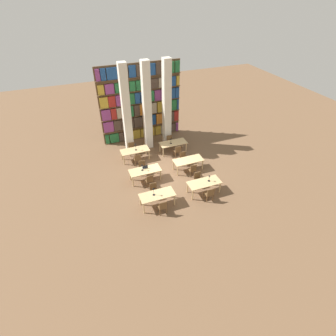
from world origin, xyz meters
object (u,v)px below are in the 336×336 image
object	(u,v)px
chair_4	(149,180)
reading_table_4	(135,151)
reading_table_0	(157,196)
laptop	(145,167)
pillar_left	(126,110)
chair_8	(137,159)
chair_7	(183,158)
chair_9	(132,148)
chair_1	(154,190)
desk_lamp_4	(171,140)
desk_lamp_1	(209,177)
chair_10	(177,151)
pillar_right	(167,104)
reading_table_1	(204,183)
desk_lamp_3	(136,146)
chair_2	(209,194)
desk_lamp_2	(142,166)
chair_3	(198,179)
chair_0	(162,207)
pillar_center	(147,107)
desk_lamp_0	(154,190)
reading_table_3	(188,161)
reading_table_2	(145,171)
chair_6	(193,170)
reading_table_5	(173,144)
chair_5	(143,167)

from	to	relation	value
chair_4	reading_table_4	world-z (taller)	chair_4
reading_table_0	laptop	bearing A→B (deg)	87.69
pillar_left	chair_8	distance (m)	3.21
chair_7	chair_9	distance (m)	3.66
chair_1	desk_lamp_4	world-z (taller)	desk_lamp_4
laptop	reading_table_4	size ratio (longest dim) A/B	0.17
desk_lamp_1	chair_10	distance (m)	3.96
pillar_right	reading_table_1	world-z (taller)	pillar_right
chair_4	desk_lamp_3	bearing A→B (deg)	88.83
chair_2	chair_7	size ratio (longest dim) A/B	1.00
desk_lamp_2	chair_10	xyz separation A→B (m)	(2.93, 1.61, -0.55)
desk_lamp_3	chair_3	bearing A→B (deg)	-56.46
pillar_right	reading_table_4	world-z (taller)	pillar_right
pillar_left	chair_3	size ratio (longest dim) A/B	6.87
chair_2	chair_8	distance (m)	5.39
reading_table_1	chair_7	size ratio (longest dim) A/B	2.14
pillar_left	chair_7	bearing A→B (deg)	-45.80
chair_0	desk_lamp_4	xyz separation A→B (m)	(2.56, 5.29, 0.53)
desk_lamp_3	chair_0	bearing A→B (deg)	-91.09
desk_lamp_1	desk_lamp_3	world-z (taller)	desk_lamp_3
pillar_center	desk_lamp_0	world-z (taller)	pillar_center
chair_8	desk_lamp_4	bearing A→B (deg)	13.72
reading_table_3	chair_8	size ratio (longest dim) A/B	2.14
reading_table_0	reading_table_2	world-z (taller)	same
reading_table_3	laptop	bearing A→B (deg)	176.37
pillar_right	reading_table_0	bearing A→B (deg)	-115.35
chair_7	chair_10	size ratio (longest dim) A/B	1.00
desk_lamp_1	reading_table_4	distance (m)	5.54
chair_1	chair_2	distance (m)	3.04
reading_table_3	chair_10	distance (m)	1.61
chair_0	reading_table_2	world-z (taller)	chair_0
reading_table_0	desk_lamp_4	xyz separation A→B (m)	(2.59, 4.60, 0.35)
pillar_center	desk_lamp_0	bearing A→B (deg)	-105.02
reading_table_0	chair_6	distance (m)	3.30
reading_table_1	chair_8	size ratio (longest dim) A/B	2.14
chair_3	desk_lamp_1	size ratio (longest dim) A/B	2.16
chair_1	chair_6	xyz separation A→B (m)	(2.81, 0.95, 0.00)
reading_table_5	reading_table_2	bearing A→B (deg)	-139.64
pillar_left	desk_lamp_4	world-z (taller)	pillar_left
chair_4	desk_lamp_0	bearing A→B (deg)	-98.92
pillar_left	desk_lamp_3	distance (m)	2.33
chair_7	pillar_right	bearing A→B (deg)	-89.37
chair_0	laptop	bearing A→B (deg)	88.85
reading_table_2	chair_10	distance (m)	3.23
chair_0	desk_lamp_1	distance (m)	3.16
chair_4	laptop	xyz separation A→B (m)	(0.03, 0.91, 0.30)
chair_0	chair_7	world-z (taller)	same
pillar_right	reading_table_2	size ratio (longest dim) A/B	3.21
pillar_center	pillar_right	distance (m)	1.40
chair_5	desk_lamp_4	distance (m)	3.03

